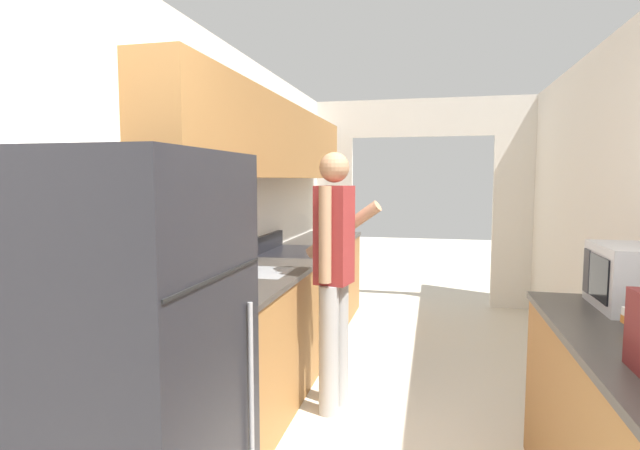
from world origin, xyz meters
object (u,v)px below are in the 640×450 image
at_px(refrigerator, 139,363).
at_px(microwave, 634,278).
at_px(person, 334,273).
at_px(range_oven, 299,301).

xyz_separation_m(refrigerator, microwave, (2.06, 0.96, 0.24)).
xyz_separation_m(person, microwave, (1.58, -0.53, 0.14)).
distance_m(refrigerator, range_oven, 2.52).
bearing_deg(person, range_oven, 39.15).
distance_m(refrigerator, person, 1.57).
xyz_separation_m(refrigerator, range_oven, (-0.04, 2.49, -0.36)).
xyz_separation_m(range_oven, microwave, (2.09, -1.53, 0.60)).
bearing_deg(microwave, refrigerator, -154.99).
xyz_separation_m(range_oven, person, (0.52, -1.00, 0.46)).
height_order(range_oven, person, person).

